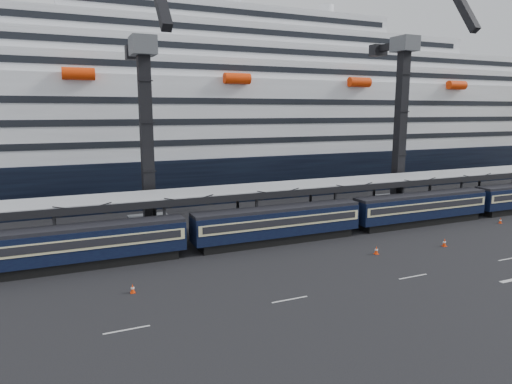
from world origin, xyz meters
The scene contains 11 objects.
ground centered at (0.00, 0.00, 0.00)m, with size 260.00×260.00×0.00m, color black.
lane_markings centered at (8.15, -5.23, 0.01)m, with size 111.00×4.27×0.02m.
train centered at (-4.65, 10.00, 2.20)m, with size 133.05×3.00×4.05m.
canopy centered at (0.00, 14.00, 5.25)m, with size 130.00×6.25×5.53m.
cruise_ship centered at (-1.08, 45.99, 12.34)m, with size 214.09×28.84×34.00m.
crane_dark_near centered at (-20.00, 18.59, 11.93)m, with size 4.50×17.75×35.08m.
crane_dark_mid centered at (15.00, 17.59, 13.36)m, with size 4.50×18.24×39.64m.
traffic_cone_c centered at (-24.66, 2.13, 0.37)m, with size 0.38×0.38×0.75m.
traffic_cone_d centered at (-0.87, 2.37, 0.42)m, with size 0.42×0.42×0.84m.
traffic_cone_e centered at (7.41, 1.63, 0.42)m, with size 0.43×0.43×0.86m.
traffic_cone_f centered at (21.67, 6.26, 0.37)m, with size 0.37×0.37×0.74m.
Camera 1 is at (-29.44, -32.71, 14.07)m, focal length 32.00 mm.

